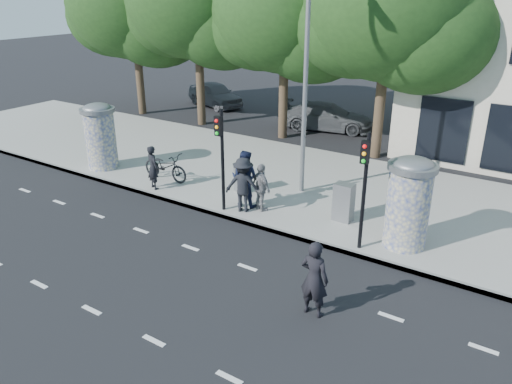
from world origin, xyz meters
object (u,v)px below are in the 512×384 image
Objects in this scene: ad_column_left at (100,135)px; ped_c at (245,178)px; traffic_pole_far at (364,180)px; man_road at (314,279)px; cabinet_left at (241,178)px; car_left at (215,94)px; bicycle at (165,166)px; cabinet_right at (344,202)px; traffic_pole_near at (221,150)px; car_right at (327,117)px; ad_column_right at (409,201)px; ped_d at (243,185)px; street_lamp at (305,60)px; ped_e at (261,188)px; ped_b at (153,167)px.

ped_c is (6.99, 0.01, -0.42)m from ad_column_left.
traffic_pole_far reaches higher than man_road.
ad_column_left is at bearing -9.51° from ped_c.
car_left is (-9.60, 10.99, 0.08)m from cabinet_left.
cabinet_right is at bearing -87.09° from bicycle.
traffic_pole_far is at bearing -50.72° from cabinet_right.
traffic_pole_near is 4.20m from cabinet_right.
man_road reaches higher than car_right.
ad_column_right reaches higher than man_road.
street_lamp is at bearing -129.15° from ped_d.
ad_column_right reaches higher than ped_d.
car_right is (8.32, -1.24, -0.04)m from car_left.
car_right is (-1.68, 11.42, -1.54)m from traffic_pole_near.
ped_d is 5.69m from man_road.
ped_d is (-5.20, -0.57, -0.47)m from ad_column_right.
ad_column_left reaches higher than ped_e.
car_right reaches higher than cabinet_right.
bicycle is (-4.89, -1.79, -4.10)m from street_lamp.
car_right is (1.81, 10.37, 0.01)m from bicycle.
bicycle is (-9.29, 0.14, -0.85)m from ad_column_right.
car_right is (1.57, 11.25, -0.26)m from ped_b.
man_road is 7.32m from cabinet_left.
ad_column_left is 0.55× the size of car_right.
traffic_pole_near is (-5.80, -0.91, 0.69)m from ad_column_right.
street_lamp is 15.58m from car_left.
ped_d is at bearing -33.09° from cabinet_left.
ped_e reaches higher than ped_b.
ad_column_right is 5.43m from ped_c.
bicycle is at bearing 20.00° from ped_e.
street_lamp is 4.36m from ped_c.
traffic_pole_far reaches higher than ped_e.
ad_column_right is at bearing 42.21° from traffic_pole_far.
man_road is (8.26, -3.42, -0.02)m from ped_b.
ped_e is 0.79× the size of bicycle.
cabinet_right is at bearing -148.38° from ped_b.
car_right is at bearing -65.05° from man_road.
car_left is at bearing 151.30° from cabinet_left.
street_lamp is 7.81× the size of cabinet_left.
ped_e is at bearing -13.93° from cabinet_left.
traffic_pole_near is 16.20m from car_left.
ad_column_right is 0.61× the size of car_left.
traffic_pole_near reaches higher than cabinet_left.
ped_e is (-0.31, -2.17, -3.83)m from street_lamp.
cabinet_left is (-0.79, 0.95, -0.46)m from ped_c.
traffic_pole_far is at bearing 161.14° from ped_c.
cabinet_left is at bearing -74.71° from ped_d.
ped_d reaches higher than cabinet_right.
man_road is at bearing -22.12° from cabinet_left.
ped_e is 0.34× the size of car_right.
cabinet_left is (-6.20, 0.76, -0.88)m from ad_column_right.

